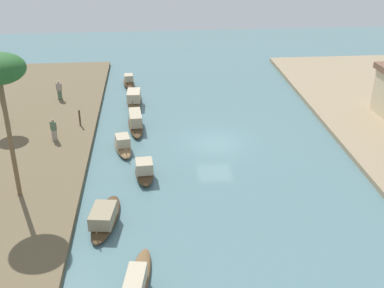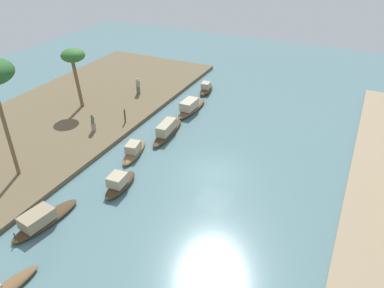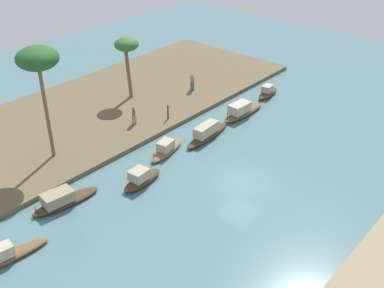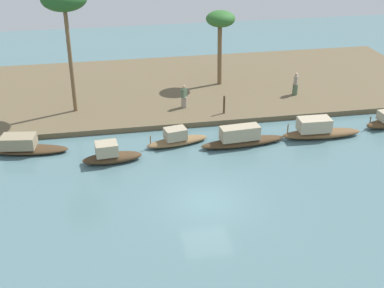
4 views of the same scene
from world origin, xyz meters
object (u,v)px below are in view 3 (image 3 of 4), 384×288
(sampan_with_tall_canopy, at_px, (141,178))
(sampan_open_hull, at_px, (166,149))
(sampan_midstream, at_px, (242,111))
(palm_tree_left_near, at_px, (127,47))
(sampan_near_left_bank, at_px, (268,92))
(palm_tree_left_far, at_px, (38,60))
(mooring_post, at_px, (168,112))
(sampan_foreground, at_px, (62,200))
(sampan_with_red_awning, at_px, (207,133))
(sampan_upstream_small, at_px, (3,257))
(person_by_mooring, at_px, (134,116))
(person_on_near_bank, at_px, (192,83))

(sampan_with_tall_canopy, bearing_deg, sampan_open_hull, -163.61)
(sampan_midstream, distance_m, palm_tree_left_near, 11.67)
(sampan_with_tall_canopy, relative_size, sampan_midstream, 0.68)
(sampan_with_tall_canopy, height_order, sampan_midstream, sampan_midstream)
(sampan_near_left_bank, bearing_deg, palm_tree_left_far, -22.31)
(mooring_post, height_order, palm_tree_left_near, palm_tree_left_near)
(sampan_foreground, distance_m, mooring_post, 13.12)
(sampan_with_tall_canopy, relative_size, mooring_post, 2.79)
(sampan_with_tall_canopy, xyz_separation_m, palm_tree_left_near, (-8.90, -10.77, 4.69))
(palm_tree_left_far, bearing_deg, sampan_with_red_awning, 146.73)
(sampan_midstream, bearing_deg, palm_tree_left_near, -65.68)
(sampan_open_hull, height_order, sampan_with_tall_canopy, sampan_with_tall_canopy)
(sampan_upstream_small, distance_m, sampan_foreground, 5.51)
(sampan_with_red_awning, distance_m, person_by_mooring, 6.31)
(sampan_upstream_small, height_order, person_on_near_bank, person_on_near_bank)
(sampan_midstream, bearing_deg, sampan_upstream_small, 3.30)
(person_by_mooring, bearing_deg, palm_tree_left_far, 128.99)
(sampan_with_tall_canopy, bearing_deg, palm_tree_left_far, -78.31)
(palm_tree_left_near, distance_m, palm_tree_left_far, 11.79)
(sampan_open_hull, relative_size, sampan_near_left_bank, 1.21)
(sampan_with_tall_canopy, xyz_separation_m, sampan_foreground, (4.95, -2.12, -0.03))
(sampan_foreground, distance_m, person_on_near_bank, 19.49)
(sampan_foreground, relative_size, mooring_post, 3.82)
(sampan_open_hull, bearing_deg, sampan_with_tall_canopy, 9.66)
(sampan_open_hull, bearing_deg, palm_tree_left_near, -128.35)
(mooring_post, bearing_deg, sampan_with_red_awning, 91.06)
(sampan_near_left_bank, height_order, palm_tree_left_near, palm_tree_left_near)
(person_by_mooring, xyz_separation_m, palm_tree_left_near, (-3.52, -4.35, 4.10))
(sampan_upstream_small, bearing_deg, sampan_foreground, -152.40)
(sampan_with_tall_canopy, distance_m, person_by_mooring, 8.40)
(palm_tree_left_far, bearing_deg, person_on_near_bank, -179.61)
(sampan_near_left_bank, bearing_deg, person_by_mooring, -27.63)
(sampan_near_left_bank, height_order, mooring_post, mooring_post)
(sampan_with_tall_canopy, bearing_deg, sampan_with_red_awning, -179.15)
(sampan_upstream_small, distance_m, person_by_mooring, 16.71)
(sampan_near_left_bank, distance_m, sampan_foreground, 23.00)
(person_on_near_bank, xyz_separation_m, mooring_post, (5.96, 2.43, -0.11))
(sampan_with_tall_canopy, height_order, palm_tree_left_far, palm_tree_left_far)
(person_on_near_bank, bearing_deg, sampan_midstream, -156.82)
(sampan_with_red_awning, bearing_deg, sampan_near_left_bank, -179.70)
(palm_tree_left_near, bearing_deg, person_by_mooring, 51.04)
(sampan_upstream_small, xyz_separation_m, person_on_near_bank, (-23.98, -7.01, 0.71))
(person_on_near_bank, distance_m, palm_tree_left_near, 7.25)
(sampan_open_hull, distance_m, person_by_mooring, 5.12)
(sampan_foreground, bearing_deg, palm_tree_left_far, -111.68)
(sampan_foreground, relative_size, palm_tree_left_near, 0.85)
(mooring_post, xyz_separation_m, palm_tree_left_far, (9.89, -2.33, 6.80))
(sampan_upstream_small, bearing_deg, mooring_post, -157.14)
(sampan_with_red_awning, height_order, person_by_mooring, person_by_mooring)
(sampan_upstream_small, distance_m, person_on_near_bank, 24.99)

